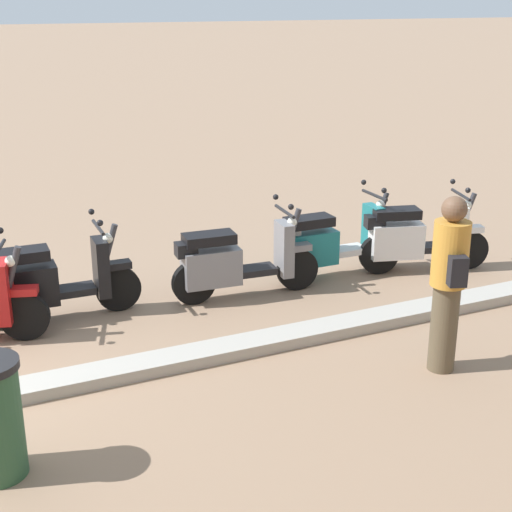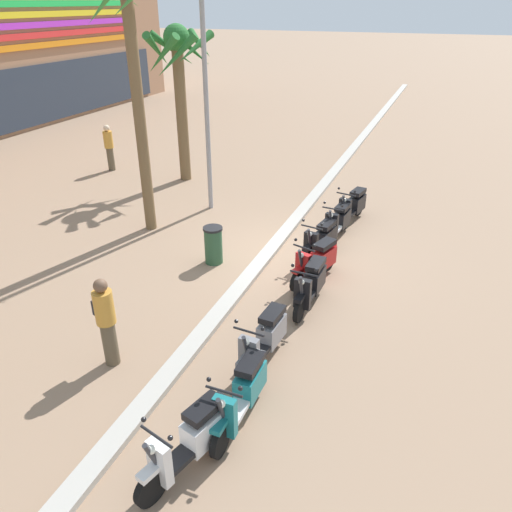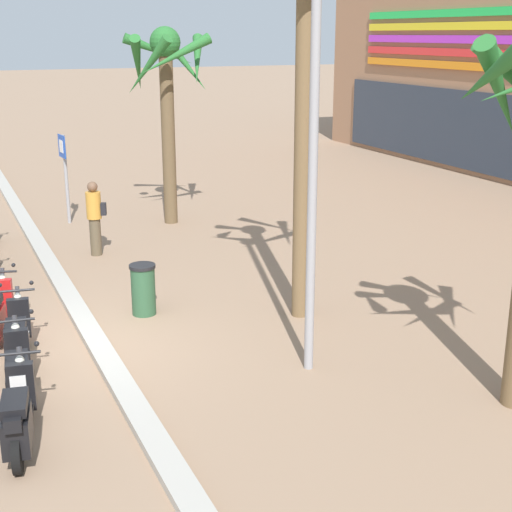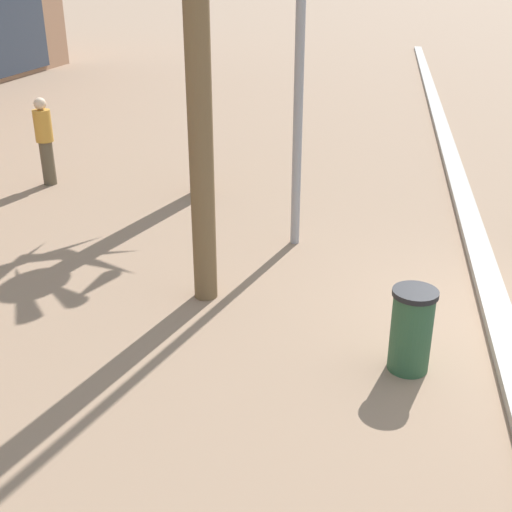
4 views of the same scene
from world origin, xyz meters
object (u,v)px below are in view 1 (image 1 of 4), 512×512
Objects in this scene: scooter_teal_mid_front at (330,243)px; pedestrian_strolling_near_curb at (448,280)px; scooter_white_mid_centre at (415,238)px; scooter_grey_lead_nearest at (235,262)px; scooter_black_second_in_line at (49,281)px.

pedestrian_strolling_near_curb is at bearing 83.82° from scooter_teal_mid_front.
scooter_grey_lead_nearest is (2.50, -0.13, -0.01)m from scooter_white_mid_centre.
scooter_teal_mid_front is 1.06× the size of pedestrian_strolling_near_curb.
scooter_teal_mid_front is 2.74m from pedestrian_strolling_near_curb.
scooter_white_mid_centre is at bearing 176.94° from scooter_grey_lead_nearest.
scooter_teal_mid_front is at bearing -96.18° from pedestrian_strolling_near_curb.
scooter_black_second_in_line is at bearing -40.63° from pedestrian_strolling_near_curb.
scooter_black_second_in_line is (4.62, -0.38, -0.00)m from scooter_white_mid_centre.
scooter_white_mid_centre is at bearing 175.26° from scooter_black_second_in_line.
pedestrian_strolling_near_curb is at bearing 139.37° from scooter_black_second_in_line.
scooter_white_mid_centre is 2.51m from scooter_grey_lead_nearest.
scooter_grey_lead_nearest is 2.79m from pedestrian_strolling_near_curb.
pedestrian_strolling_near_curb reaches higher than scooter_black_second_in_line.
scooter_teal_mid_front is at bearing 178.56° from scooter_black_second_in_line.
scooter_grey_lead_nearest is (1.40, 0.16, 0.00)m from scooter_teal_mid_front.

